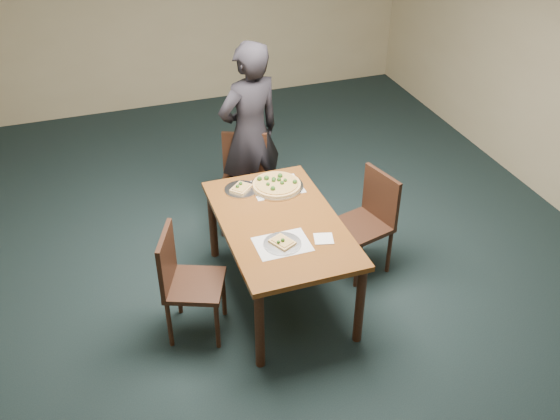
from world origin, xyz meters
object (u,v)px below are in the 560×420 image
object	(u,v)px
chair_far	(244,176)
slice_plate_far	(241,189)
chair_left	(184,278)
pizza_pan	(277,185)
dining_table	(280,230)
chair_right	(369,217)
slice_plate_near	(282,243)
diner	(250,134)

from	to	relation	value
chair_far	slice_plate_far	bearing A→B (deg)	-84.14
chair_left	slice_plate_far	size ratio (longest dim) A/B	3.25
slice_plate_far	pizza_pan	bearing A→B (deg)	-10.19
dining_table	slice_plate_far	bearing A→B (deg)	106.99
chair_left	chair_right	xyz separation A→B (m)	(1.65, 0.28, 0.00)
chair_far	slice_plate_near	bearing A→B (deg)	-70.79
chair_far	diner	size ratio (longest dim) A/B	0.51
dining_table	slice_plate_near	world-z (taller)	slice_plate_near
chair_right	slice_plate_near	world-z (taller)	chair_right
pizza_pan	slice_plate_far	distance (m)	0.30
slice_plate_near	slice_plate_far	size ratio (longest dim) A/B	1.00
diner	pizza_pan	world-z (taller)	diner
slice_plate_near	slice_plate_far	world-z (taller)	same
slice_plate_near	pizza_pan	bearing A→B (deg)	74.35
pizza_pan	slice_plate_near	size ratio (longest dim) A/B	1.61
chair_left	chair_right	world-z (taller)	same
dining_table	chair_left	bearing A→B (deg)	-169.14
chair_far	pizza_pan	distance (m)	0.70
slice_plate_near	slice_plate_far	distance (m)	0.83
dining_table	pizza_pan	world-z (taller)	pizza_pan
diner	slice_plate_far	bearing A→B (deg)	50.61
chair_right	slice_plate_far	xyz separation A→B (m)	(-1.01, 0.41, 0.25)
chair_right	slice_plate_near	distance (m)	1.04
pizza_pan	slice_plate_near	bearing A→B (deg)	-105.65
dining_table	pizza_pan	bearing A→B (deg)	74.43
slice_plate_far	dining_table	bearing A→B (deg)	-73.01
slice_plate_near	diner	bearing A→B (deg)	82.08
pizza_pan	chair_far	bearing A→B (deg)	99.54
slice_plate_near	dining_table	bearing A→B (deg)	74.22
chair_left	slice_plate_far	bearing A→B (deg)	-21.17
dining_table	slice_plate_far	world-z (taller)	slice_plate_far
diner	slice_plate_far	world-z (taller)	diner
chair_left	pizza_pan	world-z (taller)	chair_left
chair_far	slice_plate_near	xyz separation A→B (m)	(-0.11, -1.41, 0.25)
chair_far	chair_right	world-z (taller)	same
chair_far	slice_plate_near	world-z (taller)	chair_far
chair_far	chair_right	distance (m)	1.29
pizza_pan	slice_plate_far	bearing A→B (deg)	169.81
dining_table	chair_far	xyz separation A→B (m)	(0.03, 1.12, -0.14)
chair_left	slice_plate_near	world-z (taller)	chair_left
pizza_pan	diner	bearing A→B (deg)	90.31
chair_left	pizza_pan	distance (m)	1.16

